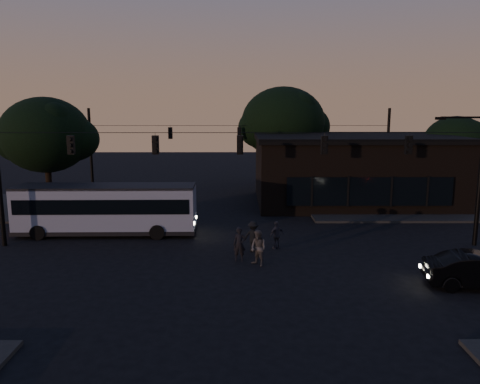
{
  "coord_description": "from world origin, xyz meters",
  "views": [
    {
      "loc": [
        -0.1,
        -20.93,
        7.46
      ],
      "look_at": [
        0.0,
        4.0,
        3.0
      ],
      "focal_mm": 35.0,
      "sensor_mm": 36.0,
      "label": 1
    }
  ],
  "objects_px": {
    "pedestrian_b": "(258,248)",
    "pedestrian_a": "(239,244)",
    "pedestrian_c": "(277,235)",
    "building": "(352,169)",
    "bus": "(106,207)",
    "pedestrian_d": "(253,236)"
  },
  "relations": [
    {
      "from": "building",
      "to": "pedestrian_c",
      "type": "xyz_separation_m",
      "value": [
        -7.03,
        -12.62,
        -1.94
      ]
    },
    {
      "from": "pedestrian_a",
      "to": "bus",
      "type": "bearing_deg",
      "value": 148.48
    },
    {
      "from": "pedestrian_a",
      "to": "pedestrian_b",
      "type": "relative_size",
      "value": 0.98
    },
    {
      "from": "building",
      "to": "pedestrian_c",
      "type": "relative_size",
      "value": 10.09
    },
    {
      "from": "pedestrian_b",
      "to": "pedestrian_a",
      "type": "bearing_deg",
      "value": -172.09
    },
    {
      "from": "pedestrian_c",
      "to": "pedestrian_d",
      "type": "relative_size",
      "value": 0.92
    },
    {
      "from": "pedestrian_d",
      "to": "pedestrian_a",
      "type": "bearing_deg",
      "value": 91.36
    },
    {
      "from": "building",
      "to": "pedestrian_a",
      "type": "distance_m",
      "value": 17.29
    },
    {
      "from": "pedestrian_c",
      "to": "building",
      "type": "bearing_deg",
      "value": -149.91
    },
    {
      "from": "bus",
      "to": "building",
      "type": "bearing_deg",
      "value": 28.82
    },
    {
      "from": "pedestrian_a",
      "to": "pedestrian_c",
      "type": "relative_size",
      "value": 1.12
    },
    {
      "from": "pedestrian_b",
      "to": "pedestrian_d",
      "type": "xyz_separation_m",
      "value": [
        -0.17,
        2.2,
        -0.04
      ]
    },
    {
      "from": "bus",
      "to": "pedestrian_b",
      "type": "distance_m",
      "value": 10.53
    },
    {
      "from": "pedestrian_b",
      "to": "pedestrian_c",
      "type": "relative_size",
      "value": 1.14
    },
    {
      "from": "pedestrian_b",
      "to": "pedestrian_c",
      "type": "height_order",
      "value": "pedestrian_b"
    },
    {
      "from": "building",
      "to": "pedestrian_b",
      "type": "height_order",
      "value": "building"
    },
    {
      "from": "building",
      "to": "pedestrian_c",
      "type": "distance_m",
      "value": 14.58
    },
    {
      "from": "pedestrian_b",
      "to": "bus",
      "type": "bearing_deg",
      "value": -167.0
    },
    {
      "from": "pedestrian_a",
      "to": "pedestrian_c",
      "type": "height_order",
      "value": "pedestrian_a"
    },
    {
      "from": "bus",
      "to": "pedestrian_c",
      "type": "relative_size",
      "value": 6.98
    },
    {
      "from": "bus",
      "to": "pedestrian_c",
      "type": "distance_m",
      "value": 10.41
    },
    {
      "from": "building",
      "to": "pedestrian_d",
      "type": "bearing_deg",
      "value": -122.3
    }
  ]
}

